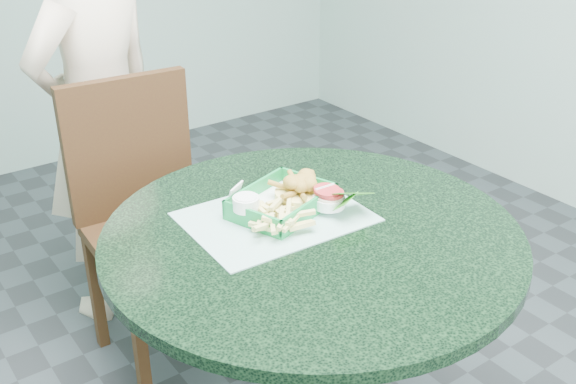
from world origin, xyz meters
TOP-DOWN VIEW (x-y plane):
  - cafe_table at (0.00, 0.00)m, footprint 0.96×0.96m
  - dining_chair at (-0.08, 0.76)m, footprint 0.41×0.41m
  - diner_person at (-0.08, 1.06)m, footprint 0.63×0.52m
  - placemat at (-0.04, 0.10)m, footprint 0.42×0.33m
  - food_basket at (-0.01, 0.11)m, footprint 0.23×0.17m
  - crab_sandwich at (0.05, 0.10)m, footprint 0.13×0.13m
  - fries_pile at (-0.08, 0.07)m, footprint 0.16×0.17m
  - sauce_ramekin at (-0.10, 0.15)m, footprint 0.06×0.06m
  - garnish_cup at (0.06, 0.01)m, footprint 0.11×0.11m

SIDE VIEW (x-z plane):
  - dining_chair at x=-0.08m, z-range 0.07..1.00m
  - cafe_table at x=0.00m, z-range 0.21..0.96m
  - diner_person at x=-0.08m, z-range 0.00..1.47m
  - placemat at x=-0.04m, z-range 0.75..0.75m
  - food_basket at x=-0.01m, z-range 0.74..0.79m
  - fries_pile at x=-0.08m, z-range 0.77..0.81m
  - garnish_cup at x=0.06m, z-range 0.77..0.81m
  - crab_sandwich at x=0.05m, z-range 0.76..0.84m
  - sauce_ramekin at x=-0.10m, z-range 0.78..0.82m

